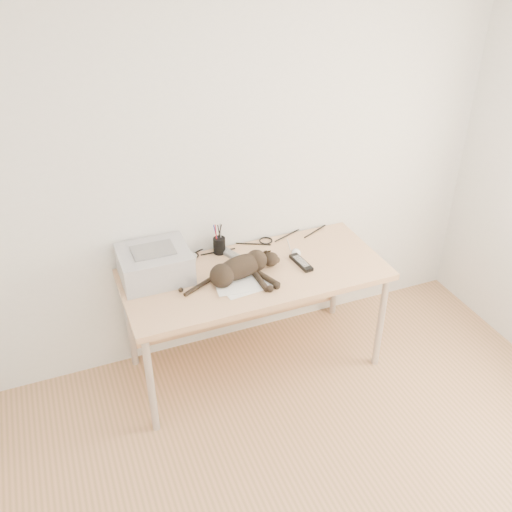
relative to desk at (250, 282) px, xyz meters
name	(u,v)px	position (x,y,z in m)	size (l,w,h in m)	color
wall_back	(233,164)	(0.00, 0.27, 0.69)	(3.50, 3.50, 0.00)	white
desk	(250,282)	(0.00, 0.00, 0.00)	(1.60, 0.70, 0.74)	tan
printer	(155,264)	(-0.57, 0.08, 0.23)	(0.41, 0.35, 0.19)	#A6A5AA
papers	(242,284)	(-0.12, -0.18, 0.14)	(0.33, 0.25, 0.01)	white
cat	(238,269)	(-0.12, -0.11, 0.20)	(0.65, 0.31, 0.15)	black
mug	(190,261)	(-0.35, 0.11, 0.17)	(0.09, 0.09, 0.08)	white
pen_cup	(219,245)	(-0.13, 0.20, 0.19)	(0.08, 0.08, 0.20)	black
remote_grey	(228,253)	(-0.08, 0.16, 0.14)	(0.05, 0.20, 0.02)	slate
remote_black	(301,263)	(0.30, -0.11, 0.14)	(0.06, 0.20, 0.02)	black
mouse	(296,251)	(0.32, 0.01, 0.15)	(0.06, 0.10, 0.03)	white
cable_tangle	(237,246)	(0.00, 0.22, 0.14)	(1.36, 0.09, 0.01)	black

